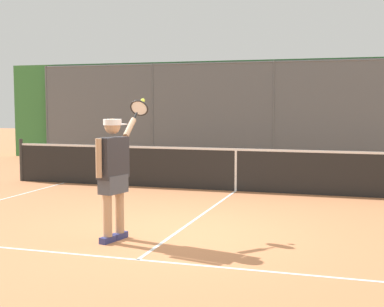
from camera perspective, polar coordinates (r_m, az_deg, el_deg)
The scene contains 5 objects.
ground_plane at distance 8.24m, azimuth -1.81°, elevation -8.43°, with size 60.00×60.00×0.00m, color #C67A4C.
court_line_markings at distance 6.65m, azimuth -6.83°, elevation -11.78°, with size 8.72×10.31×0.01m.
fence_backdrop at distance 18.12m, azimuth 8.86°, elevation 4.29°, with size 19.46×1.37×3.37m.
tennis_net at distance 12.16m, azimuth 4.63°, elevation -1.65°, with size 11.20×0.09×1.07m.
tennis_player at distance 7.74m, azimuth -8.24°, elevation -1.61°, with size 0.34×1.45×2.03m.
Camera 1 is at (-2.59, 7.57, 1.94)m, focal length 50.74 mm.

